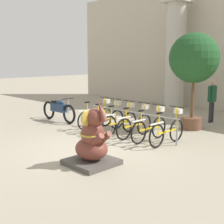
{
  "coord_description": "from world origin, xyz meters",
  "views": [
    {
      "loc": [
        6.16,
        -5.35,
        2.43
      ],
      "look_at": [
        0.3,
        0.5,
        1.0
      ],
      "focal_mm": 50.0,
      "sensor_mm": 36.0,
      "label": 1
    }
  ],
  "objects_px": {
    "bicycle_2": "(120,122)",
    "bicycle_4": "(150,127)",
    "bicycle_1": "(107,119)",
    "elephant_statue": "(93,142)",
    "potted_tree": "(194,61)",
    "bicycle_0": "(96,117)",
    "bicycle_3": "(135,124)",
    "motorcycle": "(59,109)",
    "bicycle_5": "(168,130)",
    "person_pedestrian": "(212,97)"
  },
  "relations": [
    {
      "from": "motorcycle",
      "to": "person_pedestrian",
      "type": "distance_m",
      "value": 5.89
    },
    {
      "from": "bicycle_2",
      "to": "bicycle_4",
      "type": "relative_size",
      "value": 1.0
    },
    {
      "from": "bicycle_2",
      "to": "potted_tree",
      "type": "bearing_deg",
      "value": 61.21
    },
    {
      "from": "bicycle_4",
      "to": "elephant_statue",
      "type": "distance_m",
      "value": 2.64
    },
    {
      "from": "bicycle_1",
      "to": "elephant_statue",
      "type": "xyz_separation_m",
      "value": [
        2.19,
        -2.61,
        0.13
      ]
    },
    {
      "from": "bicycle_5",
      "to": "motorcycle",
      "type": "bearing_deg",
      "value": -177.24
    },
    {
      "from": "motorcycle",
      "to": "potted_tree",
      "type": "distance_m",
      "value": 5.36
    },
    {
      "from": "bicycle_5",
      "to": "potted_tree",
      "type": "bearing_deg",
      "value": 104.13
    },
    {
      "from": "bicycle_0",
      "to": "bicycle_3",
      "type": "xyz_separation_m",
      "value": [
        1.81,
        -0.01,
        0.0
      ]
    },
    {
      "from": "elephant_statue",
      "to": "person_pedestrian",
      "type": "distance_m",
      "value": 6.42
    },
    {
      "from": "bicycle_3",
      "to": "motorcycle",
      "type": "xyz_separation_m",
      "value": [
        -3.73,
        -0.22,
        0.06
      ]
    },
    {
      "from": "bicycle_4",
      "to": "bicycle_2",
      "type": "bearing_deg",
      "value": -179.56
    },
    {
      "from": "bicycle_4",
      "to": "bicycle_5",
      "type": "distance_m",
      "value": 0.6
    },
    {
      "from": "bicycle_0",
      "to": "bicycle_3",
      "type": "height_order",
      "value": "same"
    },
    {
      "from": "bicycle_1",
      "to": "bicycle_2",
      "type": "height_order",
      "value": "same"
    },
    {
      "from": "elephant_statue",
      "to": "bicycle_4",
      "type": "bearing_deg",
      "value": 98.48
    },
    {
      "from": "bicycle_1",
      "to": "bicycle_3",
      "type": "xyz_separation_m",
      "value": [
        1.2,
        0.03,
        0.0
      ]
    },
    {
      "from": "bicycle_4",
      "to": "person_pedestrian",
      "type": "distance_m",
      "value": 3.83
    },
    {
      "from": "bicycle_2",
      "to": "person_pedestrian",
      "type": "xyz_separation_m",
      "value": [
        1.19,
        3.79,
        0.57
      ]
    },
    {
      "from": "bicycle_0",
      "to": "potted_tree",
      "type": "bearing_deg",
      "value": 42.15
    },
    {
      "from": "bicycle_1",
      "to": "bicycle_4",
      "type": "height_order",
      "value": "same"
    },
    {
      "from": "bicycle_4",
      "to": "motorcycle",
      "type": "distance_m",
      "value": 4.34
    },
    {
      "from": "bicycle_1",
      "to": "elephant_statue",
      "type": "relative_size",
      "value": 1.03
    },
    {
      "from": "bicycle_5",
      "to": "person_pedestrian",
      "type": "xyz_separation_m",
      "value": [
        -0.62,
        3.74,
        0.57
      ]
    },
    {
      "from": "bicycle_2",
      "to": "elephant_statue",
      "type": "relative_size",
      "value": 1.03
    },
    {
      "from": "motorcycle",
      "to": "bicycle_1",
      "type": "bearing_deg",
      "value": 4.31
    },
    {
      "from": "bicycle_1",
      "to": "motorcycle",
      "type": "relative_size",
      "value": 0.79
    },
    {
      "from": "bicycle_0",
      "to": "bicycle_5",
      "type": "height_order",
      "value": "same"
    },
    {
      "from": "bicycle_3",
      "to": "motorcycle",
      "type": "distance_m",
      "value": 3.74
    },
    {
      "from": "person_pedestrian",
      "to": "bicycle_5",
      "type": "bearing_deg",
      "value": -80.62
    },
    {
      "from": "person_pedestrian",
      "to": "potted_tree",
      "type": "relative_size",
      "value": 0.5
    },
    {
      "from": "bicycle_1",
      "to": "person_pedestrian",
      "type": "relative_size",
      "value": 0.99
    },
    {
      "from": "bicycle_1",
      "to": "bicycle_3",
      "type": "relative_size",
      "value": 1.0
    },
    {
      "from": "bicycle_0",
      "to": "bicycle_1",
      "type": "relative_size",
      "value": 1.0
    },
    {
      "from": "bicycle_1",
      "to": "motorcycle",
      "type": "xyz_separation_m",
      "value": [
        -2.53,
        -0.19,
        0.06
      ]
    },
    {
      "from": "motorcycle",
      "to": "person_pedestrian",
      "type": "relative_size",
      "value": 1.26
    },
    {
      "from": "bicycle_5",
      "to": "elephant_statue",
      "type": "xyz_separation_m",
      "value": [
        -0.21,
        -2.65,
        0.13
      ]
    },
    {
      "from": "bicycle_0",
      "to": "bicycle_4",
      "type": "distance_m",
      "value": 2.41
    },
    {
      "from": "motorcycle",
      "to": "potted_tree",
      "type": "bearing_deg",
      "value": 29.27
    },
    {
      "from": "bicycle_0",
      "to": "motorcycle",
      "type": "bearing_deg",
      "value": -173.08
    },
    {
      "from": "elephant_statue",
      "to": "potted_tree",
      "type": "bearing_deg",
      "value": 94.05
    },
    {
      "from": "elephant_statue",
      "to": "potted_tree",
      "type": "xyz_separation_m",
      "value": [
        -0.34,
        4.87,
        1.81
      ]
    },
    {
      "from": "bicycle_3",
      "to": "bicycle_4",
      "type": "height_order",
      "value": "same"
    },
    {
      "from": "bicycle_0",
      "to": "bicycle_2",
      "type": "bearing_deg",
      "value": -2.48
    },
    {
      "from": "bicycle_4",
      "to": "bicycle_5",
      "type": "xyz_separation_m",
      "value": [
        0.6,
        0.05,
        0.0
      ]
    },
    {
      "from": "bicycle_0",
      "to": "bicycle_5",
      "type": "bearing_deg",
      "value": 0.09
    },
    {
      "from": "bicycle_0",
      "to": "bicycle_3",
      "type": "distance_m",
      "value": 1.81
    },
    {
      "from": "bicycle_1",
      "to": "potted_tree",
      "type": "height_order",
      "value": "potted_tree"
    },
    {
      "from": "person_pedestrian",
      "to": "bicycle_4",
      "type": "bearing_deg",
      "value": -89.77
    },
    {
      "from": "bicycle_2",
      "to": "bicycle_0",
      "type": "bearing_deg",
      "value": 177.52
    }
  ]
}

